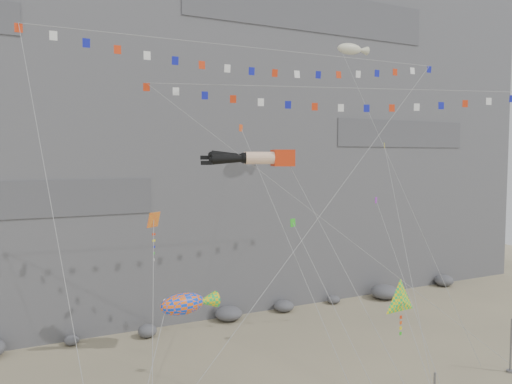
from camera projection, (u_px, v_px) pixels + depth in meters
cliff at (177, 75)px, 58.69m from camera, size 80.00×28.00×50.00m
talus_boulders at (229, 314)px, 47.03m from camera, size 60.00×3.00×1.20m
anchor_pole_right at (511, 345)px, 35.56m from camera, size 0.12×0.12×3.91m
legs_kite at (257, 158)px, 35.48m from camera, size 7.80×16.00×20.35m
flag_banner_upper at (263, 49)px, 36.04m from camera, size 32.05×11.45×29.02m
flag_banner_lower at (354, 89)px, 37.10m from camera, size 29.02×12.25×23.70m
harlequin_kite at (154, 221)px, 27.30m from camera, size 2.68×6.28×13.18m
fish_windsock at (183, 304)px, 27.55m from camera, size 6.55×5.65×9.76m
delta_kite at (402, 301)px, 29.44m from camera, size 2.67×5.71×9.10m
blimp_windsock at (350, 50)px, 43.62m from camera, size 5.44×12.29×27.60m
small_kite_a at (243, 134)px, 35.81m from camera, size 2.42×13.71×21.86m
small_kite_b at (377, 204)px, 37.74m from camera, size 3.89×11.65×16.68m
small_kite_c at (294, 226)px, 31.84m from camera, size 2.43×9.08×14.09m
small_kite_d at (385, 150)px, 41.33m from camera, size 7.60×13.83×22.06m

